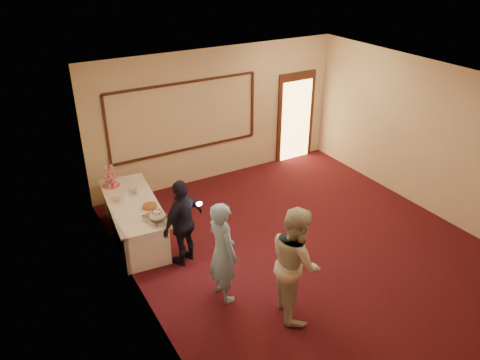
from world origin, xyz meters
name	(u,v)px	position (x,y,z in m)	size (l,w,h in m)	color
floor	(308,250)	(0.00, 0.00, 0.00)	(7.00, 7.00, 0.00)	black
room_walls	(317,147)	(0.00, 0.00, 2.03)	(6.04, 7.04, 3.02)	beige
wall_molding	(185,117)	(-0.80, 3.47, 1.60)	(3.45, 0.04, 1.55)	#381A10
doorway	(296,117)	(2.15, 3.45, 1.08)	(1.05, 0.07, 2.20)	#381A10
buffet_table	(134,220)	(-2.57, 1.94, 0.39)	(1.09, 2.30, 0.77)	white
pavlova_tray	(157,217)	(-2.40, 1.12, 0.85)	(0.42, 0.51, 0.18)	#B5B6BC
cupcake_stand	(110,177)	(-2.72, 2.76, 0.94)	(0.33, 0.33, 0.49)	#E94A7B
plate_stack_a	(123,197)	(-2.70, 2.07, 0.84)	(0.18, 0.18, 0.15)	white
plate_stack_b	(139,189)	(-2.35, 2.19, 0.85)	(0.19, 0.19, 0.15)	white
tart	(150,207)	(-2.36, 1.58, 0.80)	(0.30, 0.30, 0.06)	white
man	(222,252)	(-1.91, -0.30, 0.84)	(0.61, 0.40, 1.68)	#84B0DE
woman	(295,262)	(-1.15, -1.10, 0.89)	(0.87, 0.67, 1.78)	beige
guest	(183,222)	(-2.05, 0.82, 0.78)	(0.92, 0.38, 1.57)	black
camera_flash	(199,204)	(-1.84, 0.61, 1.19)	(0.07, 0.04, 0.05)	white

